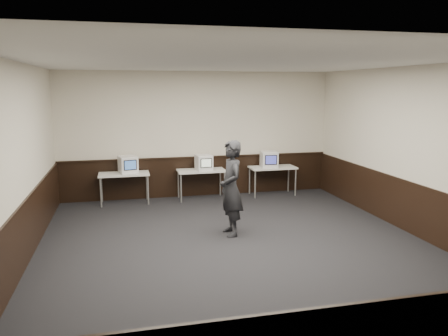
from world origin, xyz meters
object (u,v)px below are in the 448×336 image
at_px(desk_left, 124,176).
at_px(emac_center, 204,163).
at_px(desk_center, 201,173).
at_px(desk_right, 273,169).
at_px(emac_left, 128,165).
at_px(person, 231,188).
at_px(emac_right, 269,159).

relative_size(desk_left, emac_center, 2.68).
xyz_separation_m(desk_center, emac_center, (0.06, -0.04, 0.26)).
distance_m(desk_left, desk_right, 3.80).
distance_m(emac_left, person, 3.40).
bearing_deg(emac_left, emac_right, -14.16).
bearing_deg(person, emac_right, 144.28).
distance_m(desk_right, emac_right, 0.30).
xyz_separation_m(desk_left, emac_center, (1.96, -0.04, 0.26)).
bearing_deg(person, emac_left, -151.06).
height_order(emac_left, person, person).
bearing_deg(emac_right, desk_center, -175.41).
distance_m(desk_right, person, 3.39).
relative_size(desk_left, desk_right, 1.00).
bearing_deg(desk_center, desk_right, 0.00).
bearing_deg(person, desk_left, -149.42).
xyz_separation_m(desk_left, person, (1.96, -2.83, 0.23)).
distance_m(desk_right, emac_center, 1.86).
bearing_deg(emac_right, desk_left, -174.83).
height_order(desk_center, person, person).
bearing_deg(emac_left, desk_right, -13.59).
bearing_deg(desk_center, emac_right, -1.13).
bearing_deg(person, emac_center, 175.88).
height_order(emac_left, emac_center, emac_left).
bearing_deg(emac_center, desk_center, 139.65).
distance_m(desk_center, emac_left, 1.82).
relative_size(emac_center, emac_right, 0.93).
height_order(desk_right, emac_right, emac_right).
distance_m(desk_left, desk_center, 1.90).
height_order(desk_left, emac_left, emac_left).
relative_size(desk_center, person, 0.66).
height_order(desk_center, emac_right, emac_right).
relative_size(desk_left, person, 0.66).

